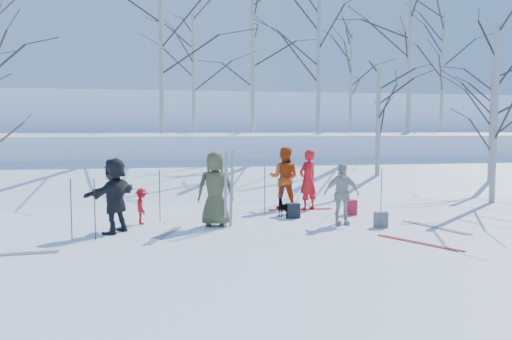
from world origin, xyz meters
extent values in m
plane|color=white|center=(0.00, 0.00, 0.00)|extent=(120.00, 120.00, 0.00)
cube|color=white|center=(0.00, 7.00, 0.15)|extent=(70.00, 9.49, 4.12)
cube|color=white|center=(0.00, 17.00, 1.00)|extent=(70.00, 18.00, 2.20)
cube|color=white|center=(0.00, 38.00, 2.00)|extent=(90.00, 30.00, 6.00)
imported|color=#47482B|center=(-1.17, 0.67, 0.92)|extent=(0.97, 0.70, 1.84)
imported|color=red|center=(1.77, 2.60, 0.89)|extent=(0.78, 0.70, 1.78)
imported|color=#BD400E|center=(1.15, 3.00, 0.93)|extent=(1.11, 1.01, 1.85)
imported|color=red|center=(-2.97, 1.24, 0.45)|extent=(0.42, 0.63, 0.91)
imported|color=beige|center=(1.94, 0.27, 0.77)|extent=(0.92, 0.41, 1.54)
imported|color=black|center=(-3.53, 0.29, 0.87)|extent=(1.32, 1.62, 1.73)
imported|color=black|center=(0.81, 1.55, 0.25)|extent=(0.52, 0.64, 0.49)
cube|color=silver|center=(-0.95, 0.40, 0.95)|extent=(0.10, 0.17, 1.90)
cube|color=silver|center=(-0.80, 0.42, 0.95)|extent=(0.12, 0.23, 1.89)
cylinder|color=black|center=(-3.89, -0.42, 0.67)|extent=(0.02, 0.02, 1.34)
cylinder|color=black|center=(0.41, 2.31, 0.67)|extent=(0.02, 0.02, 1.34)
cylinder|color=black|center=(0.91, 2.53, 0.67)|extent=(0.02, 0.02, 1.34)
cylinder|color=black|center=(-3.58, 0.19, 0.67)|extent=(0.02, 0.02, 1.34)
cylinder|color=black|center=(-2.52, 1.60, 0.67)|extent=(0.02, 0.02, 1.34)
cylinder|color=black|center=(3.27, 0.86, 0.67)|extent=(0.02, 0.02, 1.34)
cylinder|color=black|center=(-4.39, -0.27, 0.67)|extent=(0.02, 0.02, 1.34)
cube|color=#AB1A2B|center=(2.68, 1.54, 0.21)|extent=(0.32, 0.22, 0.42)
cube|color=#57595F|center=(2.75, -0.27, 0.19)|extent=(0.30, 0.20, 0.38)
cube|color=black|center=(0.99, 1.37, 0.20)|extent=(0.34, 0.24, 0.40)
camera|label=1|loc=(-2.46, -11.45, 2.38)|focal=35.00mm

